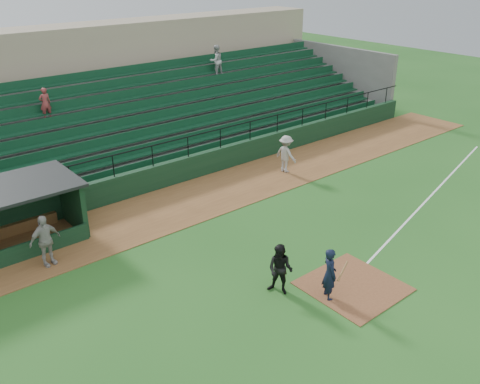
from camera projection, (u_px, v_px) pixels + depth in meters
ground at (330, 274)px, 18.13m from camera, size 90.00×90.00×0.00m
warning_track at (199, 198)px, 23.72m from camera, size 40.00×4.00×0.03m
home_plate_dirt at (353, 286)px, 17.42m from camera, size 3.00×3.00×0.03m
foul_line at (427, 200)px, 23.60m from camera, size 17.49×4.44×0.01m
stadium_structure at (109, 111)px, 28.69m from camera, size 38.00×13.08×6.40m
batter_at_plate at (330, 274)px, 16.50m from camera, size 1.13×0.78×1.82m
umpire at (280, 270)px, 16.76m from camera, size 0.99×1.08×1.78m
runner at (286, 154)px, 26.24m from camera, size 0.80×1.30×1.93m
dugout_player_a at (45, 241)px, 18.22m from camera, size 1.21×0.65×1.96m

